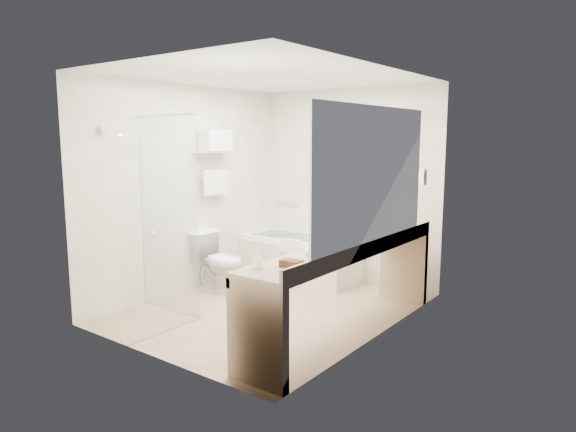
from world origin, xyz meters
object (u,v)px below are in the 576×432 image
Objects in this scene: amenity_basket at (291,264)px; vanity_counter at (346,269)px; toilet at (219,262)px; water_bottle_left at (358,228)px; bathtub at (300,257)px.

vanity_counter is at bearing 91.78° from amenity_basket.
toilet is 3.36× the size of water_bottle_left.
vanity_counter is 0.59m from water_bottle_left.
vanity_counter is 12.35× the size of water_bottle_left.
bathtub is at bearing 137.65° from vanity_counter.
amenity_basket is at bearing -55.98° from bathtub.
toilet is at bearing 171.19° from vanity_counter.
bathtub is at bearing 146.47° from water_bottle_left.
water_bottle_left reaches higher than amenity_basket.
water_bottle_left reaches higher than vanity_counter.
toilet is 2.40m from amenity_basket.
bathtub is at bearing 124.02° from amenity_basket.
amenity_basket is 0.78× the size of water_bottle_left.
bathtub is 1.18m from toilet.
toilet is at bearing -112.58° from bathtub.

